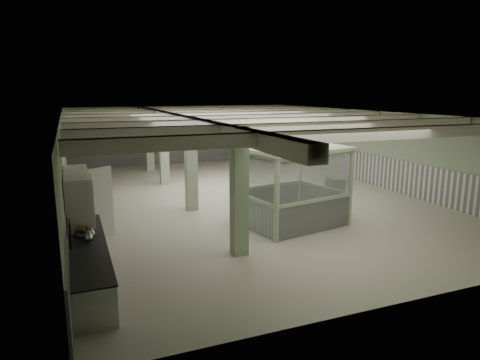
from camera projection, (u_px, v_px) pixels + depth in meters
name	position (u px, v px, depth m)	size (l,w,h in m)	color
floor	(242.00, 198.00, 18.51)	(20.00, 20.00, 0.00)	beige
ceiling	(242.00, 114.00, 17.78)	(14.00, 20.00, 0.02)	silver
wall_back	(183.00, 135.00, 27.24)	(14.00, 0.02, 3.60)	#9AB28E
wall_front	(418.00, 222.00, 9.06)	(14.00, 0.02, 3.60)	#9AB28E
wall_left	(64.00, 167.00, 15.60)	(0.02, 20.00, 3.60)	#9AB28E
wall_right	(375.00, 149.00, 20.69)	(0.02, 20.00, 3.60)	#9AB28E
wainscot_left	(67.00, 195.00, 15.82)	(0.05, 19.90, 1.50)	silver
wainscot_right	(374.00, 170.00, 20.90)	(0.05, 19.90, 1.50)	silver
wainscot_back	(183.00, 151.00, 27.43)	(13.90, 0.05, 1.50)	silver
girder	(183.00, 121.00, 16.92)	(0.45, 19.90, 0.40)	white
beam_a	(351.00, 135.00, 11.00)	(13.90, 0.35, 0.32)	white
beam_b	(302.00, 128.00, 13.27)	(13.90, 0.35, 0.32)	white
beam_c	(267.00, 122.00, 15.54)	(13.90, 0.35, 0.32)	white
beam_d	(242.00, 118.00, 17.82)	(13.90, 0.35, 0.32)	white
beam_e	(222.00, 115.00, 20.09)	(13.90, 0.35, 0.32)	white
beam_f	(206.00, 113.00, 22.36)	(13.90, 0.35, 0.32)	white
beam_g	(193.00, 111.00, 24.63)	(13.90, 0.35, 0.32)	white
column_a	(239.00, 192.00, 11.78)	(0.42, 0.42, 3.60)	#A8C39D
column_b	(191.00, 164.00, 16.33)	(0.42, 0.42, 3.60)	#A8C39D
column_c	(164.00, 148.00, 20.87)	(0.42, 0.42, 3.60)	#A8C39D
column_d	(149.00, 140.00, 24.51)	(0.42, 0.42, 3.60)	#A8C39D
hook_rail	(67.00, 225.00, 8.71)	(0.02, 0.02, 1.20)	black
pendant_front	(315.00, 139.00, 13.53)	(0.44, 0.44, 0.22)	#293628
pendant_mid	(248.00, 126.00, 18.53)	(0.44, 0.44, 0.22)	#293628
pendant_back	(212.00, 119.00, 23.07)	(0.44, 0.44, 0.22)	#293628
prep_counter	(88.00, 262.00, 10.39)	(0.90, 5.14, 0.91)	#B9B8BD
pitcher_near	(91.00, 233.00, 10.72)	(0.19, 0.22, 0.28)	#B9B8BD
pitcher_far	(89.00, 237.00, 10.44)	(0.19, 0.22, 0.28)	#B9B8BD
veg_colander	(83.00, 231.00, 10.94)	(0.49, 0.49, 0.22)	#3D3D42
orange_bowl	(89.00, 228.00, 11.45)	(0.24, 0.24, 0.08)	#B2B2B7
skillet_near	(70.00, 243.00, 8.33)	(0.29, 0.29, 0.04)	black
skillet_far	(70.00, 231.00, 9.00)	(0.30, 0.30, 0.04)	black
walkin_cooler	(80.00, 210.00, 12.23)	(1.24, 2.63, 2.41)	silver
guard_booth	(290.00, 172.00, 14.58)	(3.83, 3.42, 2.72)	#ACC19B
filing_cabinet	(335.00, 197.00, 15.64)	(0.46, 0.66, 1.44)	#565849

